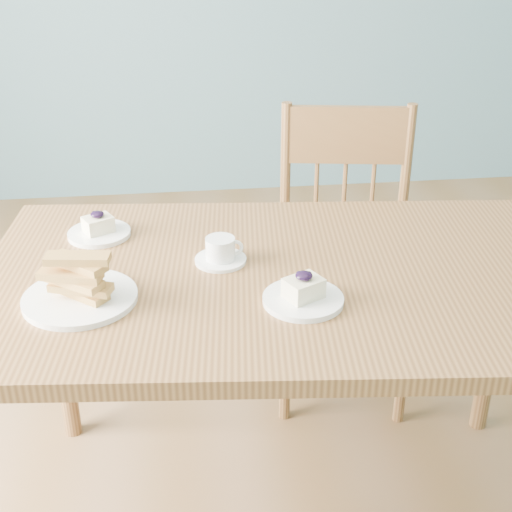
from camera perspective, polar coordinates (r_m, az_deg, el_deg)
room at (r=1.46m, az=15.79°, el=18.25°), size 5.01×5.01×2.71m
dining_table at (r=1.69m, az=2.63°, el=-3.55°), size 1.50×0.95×0.77m
dining_chair at (r=2.34m, az=7.09°, el=0.01°), size 0.50×0.48×0.96m
cheesecake_plate_near at (r=1.52m, az=3.80°, el=-3.10°), size 0.17×0.17×0.07m
cheesecake_plate_far at (r=1.85m, az=-12.46°, el=2.08°), size 0.16×0.16×0.07m
coffee_cup at (r=1.68m, az=-2.83°, el=0.34°), size 0.12×0.12×0.06m
biscotti_plate at (r=1.56m, az=-14.02°, el=-2.33°), size 0.25×0.25×0.11m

